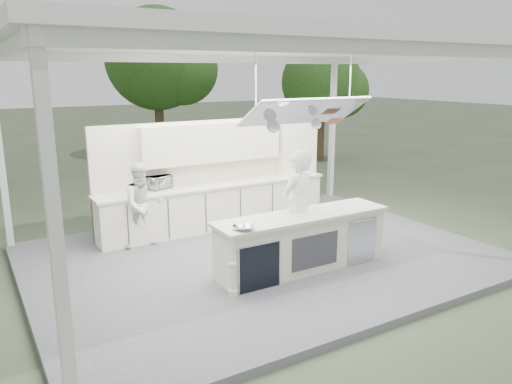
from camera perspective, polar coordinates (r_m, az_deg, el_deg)
ground at (r=9.19m, az=0.86°, el=-7.81°), size 90.00×90.00×0.00m
stage_deck at (r=9.17m, az=0.86°, el=-7.46°), size 8.00×6.00×0.12m
tent at (r=8.56m, az=1.01°, el=15.98°), size 8.20×6.20×3.86m
demo_island at (r=8.37m, az=5.22°, el=-5.71°), size 3.10×0.79×0.95m
back_counter at (r=10.59m, az=-4.55°, el=-1.54°), size 5.08×0.72×0.95m
back_wall_unit at (r=10.76m, az=-3.03°, el=4.05°), size 5.05×0.48×2.25m
tree_cluster at (r=17.59m, az=-17.02°, el=12.79°), size 19.55×9.40×5.85m
head_chef at (r=8.43m, az=4.74°, el=-1.85°), size 0.83×0.66×1.99m
sous_chef at (r=9.57m, az=-12.78°, el=-1.45°), size 0.81×0.64×1.61m
toaster_oven at (r=10.16m, az=-11.07°, el=1.11°), size 0.57×0.49×0.27m
bowl_large at (r=7.39m, az=-1.22°, el=-4.12°), size 0.35×0.35×0.07m
bowl_small at (r=7.42m, az=-1.94°, el=-4.09°), size 0.26×0.26×0.06m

